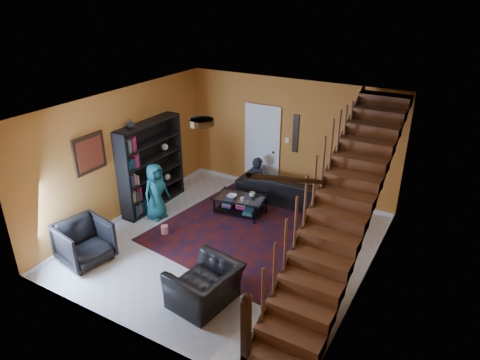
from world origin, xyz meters
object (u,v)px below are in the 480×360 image
object	(u,v)px
bookshelf	(152,167)
sofa	(284,188)
coffee_table	(240,204)
armchair_left	(84,242)
armchair_right	(205,286)

from	to	relation	value
bookshelf	sofa	distance (m)	3.10
bookshelf	sofa	world-z (taller)	bookshelf
coffee_table	bookshelf	bearing A→B (deg)	-162.06
armchair_left	bookshelf	bearing A→B (deg)	19.83
armchair_right	coffee_table	world-z (taller)	armchair_right
armchair_right	armchair_left	bearing A→B (deg)	-79.77
bookshelf	armchair_right	size ratio (longest dim) A/B	1.92
sofa	coffee_table	xyz separation A→B (m)	(-0.57, -1.07, -0.09)
bookshelf	armchair_left	size ratio (longest dim) A/B	2.30
coffee_table	armchair_left	bearing A→B (deg)	-118.03
armchair_right	coffee_table	size ratio (longest dim) A/B	0.89
sofa	coffee_table	world-z (taller)	sofa
armchair_right	coffee_table	distance (m)	3.02
sofa	armchair_right	distance (m)	3.95
bookshelf	coffee_table	size ratio (longest dim) A/B	1.71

